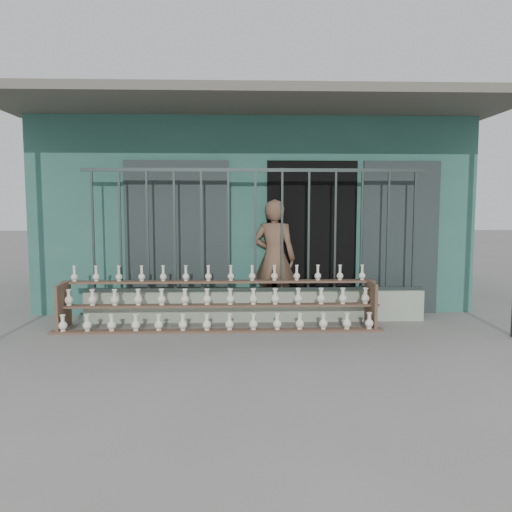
{
  "coord_description": "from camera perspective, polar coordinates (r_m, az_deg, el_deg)",
  "views": [
    {
      "loc": [
        -0.24,
        -5.98,
        1.69
      ],
      "look_at": [
        0.0,
        1.0,
        1.0
      ],
      "focal_mm": 35.0,
      "sensor_mm": 36.0,
      "label": 1
    }
  ],
  "objects": [
    {
      "name": "parapet_wall",
      "position": [
        7.43,
        -0.08,
        -5.73
      ],
      "size": [
        5.0,
        0.2,
        0.45
      ],
      "primitive_type": "cube",
      "color": "#99A991",
      "rests_on": "ground"
    },
    {
      "name": "ground",
      "position": [
        6.22,
        0.32,
        -10.12
      ],
      "size": [
        60.0,
        60.0,
        0.0
      ],
      "primitive_type": "plane",
      "color": "slate"
    },
    {
      "name": "security_fence",
      "position": [
        7.3,
        -0.08,
        2.96
      ],
      "size": [
        5.0,
        0.04,
        1.8
      ],
      "color": "#283330",
      "rests_on": "parapet_wall"
    },
    {
      "name": "workshop_building",
      "position": [
        10.22,
        -0.59,
        5.25
      ],
      "size": [
        7.4,
        6.6,
        3.21
      ],
      "color": "#2C5E52",
      "rests_on": "ground"
    },
    {
      "name": "elderly_woman",
      "position": [
        7.68,
        2.11,
        -0.25
      ],
      "size": [
        0.76,
        0.61,
        1.8
      ],
      "primitive_type": "imported",
      "rotation": [
        0.0,
        0.0,
        2.84
      ],
      "color": "brown",
      "rests_on": "ground"
    },
    {
      "name": "shelf_rack",
      "position": [
        7.0,
        -4.28,
        -5.29
      ],
      "size": [
        4.5,
        0.68,
        0.85
      ],
      "color": "brown",
      "rests_on": "ground"
    }
  ]
}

